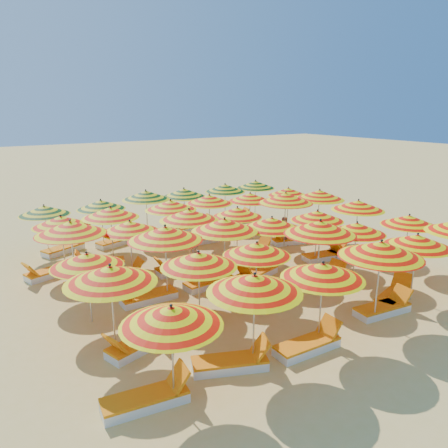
% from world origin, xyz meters
% --- Properties ---
extents(ground, '(120.00, 120.00, 0.00)m').
position_xyz_m(ground, '(0.00, 0.00, 0.00)').
color(ground, '#DFB763').
rests_on(ground, ground).
extents(umbrella_0, '(2.42, 2.42, 2.13)m').
position_xyz_m(umbrella_0, '(-5.09, -5.48, 1.88)').
color(umbrella_0, silver).
rests_on(umbrella_0, ground).
extents(umbrella_1, '(2.38, 2.38, 2.26)m').
position_xyz_m(umbrella_1, '(-2.98, -5.30, 1.99)').
color(umbrella_1, silver).
rests_on(umbrella_1, ground).
extents(umbrella_2, '(2.26, 2.26, 2.16)m').
position_xyz_m(umbrella_2, '(-1.00, -5.40, 1.90)').
color(umbrella_2, silver).
rests_on(umbrella_2, ground).
extents(umbrella_3, '(2.42, 2.42, 2.37)m').
position_xyz_m(umbrella_3, '(1.09, -5.45, 2.09)').
color(umbrella_3, silver).
rests_on(umbrella_3, ground).
extents(umbrella_4, '(2.36, 2.36, 2.14)m').
position_xyz_m(umbrella_4, '(3.19, -5.13, 1.88)').
color(umbrella_4, silver).
rests_on(umbrella_4, ground).
extents(umbrella_6, '(2.64, 2.64, 2.28)m').
position_xyz_m(umbrella_6, '(-5.45, -3.10, 2.01)').
color(umbrella_6, silver).
rests_on(umbrella_6, ground).
extents(umbrella_7, '(2.53, 2.53, 2.15)m').
position_xyz_m(umbrella_7, '(-3.08, -3.04, 1.89)').
color(umbrella_7, silver).
rests_on(umbrella_7, ground).
extents(umbrella_8, '(2.55, 2.55, 2.07)m').
position_xyz_m(umbrella_8, '(-1.18, -3.02, 1.82)').
color(umbrella_8, silver).
rests_on(umbrella_8, ground).
extents(umbrella_9, '(2.50, 2.50, 2.39)m').
position_xyz_m(umbrella_9, '(1.25, -3.06, 2.11)').
color(umbrella_9, silver).
rests_on(umbrella_9, ground).
extents(umbrella_10, '(1.98, 1.98, 2.06)m').
position_xyz_m(umbrella_10, '(3.00, -3.03, 1.81)').
color(umbrella_10, silver).
rests_on(umbrella_10, ground).
extents(umbrella_11, '(2.54, 2.54, 2.07)m').
position_xyz_m(umbrella_11, '(5.35, -3.37, 1.82)').
color(umbrella_11, silver).
rests_on(umbrella_11, ground).
extents(umbrella_12, '(2.57, 2.57, 2.05)m').
position_xyz_m(umbrella_12, '(-5.47, -1.24, 1.81)').
color(umbrella_12, silver).
rests_on(umbrella_12, ground).
extents(umbrella_13, '(2.80, 2.80, 2.38)m').
position_xyz_m(umbrella_13, '(-3.06, -1.01, 2.10)').
color(umbrella_13, silver).
rests_on(umbrella_13, ground).
extents(umbrella_14, '(2.38, 2.38, 2.31)m').
position_xyz_m(umbrella_14, '(-0.94, -0.99, 2.03)').
color(umbrella_14, silver).
rests_on(umbrella_14, ground).
extents(umbrella_15, '(2.56, 2.56, 2.14)m').
position_xyz_m(umbrella_15, '(0.86, -1.17, 1.88)').
color(umbrella_15, silver).
rests_on(umbrella_15, ground).
extents(umbrella_16, '(2.29, 2.29, 2.08)m').
position_xyz_m(umbrella_16, '(3.07, -1.12, 1.83)').
color(umbrella_16, silver).
rests_on(umbrella_16, ground).
extents(umbrella_17, '(2.09, 2.09, 2.21)m').
position_xyz_m(umbrella_17, '(5.32, -1.10, 1.95)').
color(umbrella_17, silver).
rests_on(umbrella_17, ground).
extents(umbrella_18, '(2.63, 2.63, 2.35)m').
position_xyz_m(umbrella_18, '(-5.24, 1.26, 2.07)').
color(umbrella_18, silver).
rests_on(umbrella_18, ground).
extents(umbrella_19, '(2.06, 2.06, 2.10)m').
position_xyz_m(umbrella_19, '(-3.33, 1.19, 1.84)').
color(umbrella_19, silver).
rests_on(umbrella_19, ground).
extents(umbrella_20, '(2.22, 2.22, 2.26)m').
position_xyz_m(umbrella_20, '(-1.17, 1.00, 1.99)').
color(umbrella_20, silver).
rests_on(umbrella_20, ground).
extents(umbrella_21, '(2.56, 2.56, 2.05)m').
position_xyz_m(umbrella_21, '(0.97, 1.05, 1.80)').
color(umbrella_21, silver).
rests_on(umbrella_21, ground).
extents(umbrella_22, '(2.76, 2.76, 2.38)m').
position_xyz_m(umbrella_22, '(3.37, 1.02, 2.10)').
color(umbrella_22, silver).
rests_on(umbrella_22, ground).
extents(umbrella_23, '(2.26, 2.26, 2.30)m').
position_xyz_m(umbrella_23, '(5.32, 1.04, 2.02)').
color(umbrella_23, silver).
rests_on(umbrella_23, ground).
extents(umbrella_24, '(2.48, 2.48, 2.11)m').
position_xyz_m(umbrella_24, '(-5.11, 3.12, 1.85)').
color(umbrella_24, silver).
rests_on(umbrella_24, ground).
extents(umbrella_25, '(2.53, 2.53, 2.22)m').
position_xyz_m(umbrella_25, '(-3.36, 3.04, 1.96)').
color(umbrella_25, silver).
rests_on(umbrella_25, ground).
extents(umbrella_26, '(2.62, 2.62, 2.19)m').
position_xyz_m(umbrella_26, '(-0.87, 3.06, 1.93)').
color(umbrella_26, silver).
rests_on(umbrella_26, ground).
extents(umbrella_27, '(2.51, 2.51, 2.15)m').
position_xyz_m(umbrella_27, '(1.11, 3.37, 1.89)').
color(umbrella_27, silver).
rests_on(umbrella_27, ground).
extents(umbrella_28, '(2.58, 2.58, 2.08)m').
position_xyz_m(umbrella_28, '(3.02, 3.01, 1.83)').
color(umbrella_28, silver).
rests_on(umbrella_28, ground).
extents(umbrella_29, '(2.06, 2.06, 2.06)m').
position_xyz_m(umbrella_29, '(5.35, 3.11, 1.81)').
color(umbrella_29, silver).
rests_on(umbrella_29, ground).
extents(umbrella_30, '(2.04, 2.04, 2.06)m').
position_xyz_m(umbrella_30, '(-5.22, 5.40, 1.82)').
color(umbrella_30, silver).
rests_on(umbrella_30, ground).
extents(umbrella_31, '(2.47, 2.47, 2.10)m').
position_xyz_m(umbrella_31, '(-3.07, 5.06, 1.85)').
color(umbrella_31, silver).
rests_on(umbrella_31, ground).
extents(umbrella_32, '(2.73, 2.73, 2.23)m').
position_xyz_m(umbrella_32, '(-0.96, 5.34, 1.97)').
color(umbrella_32, silver).
rests_on(umbrella_32, ground).
extents(umbrella_33, '(2.37, 2.37, 2.16)m').
position_xyz_m(umbrella_33, '(0.87, 5.23, 1.90)').
color(umbrella_33, silver).
rests_on(umbrella_33, ground).
extents(umbrella_34, '(2.28, 2.28, 2.12)m').
position_xyz_m(umbrella_34, '(3.23, 5.37, 1.86)').
color(umbrella_34, silver).
rests_on(umbrella_34, ground).
extents(umbrella_35, '(2.14, 2.14, 2.10)m').
position_xyz_m(umbrella_35, '(5.15, 5.43, 1.85)').
color(umbrella_35, silver).
rests_on(umbrella_35, ground).
extents(lounger_0, '(1.79, 0.79, 0.69)m').
position_xyz_m(lounger_0, '(-5.59, -5.32, 0.15)').
color(lounger_0, white).
rests_on(lounger_0, ground).
extents(lounger_1, '(1.82, 1.18, 0.69)m').
position_xyz_m(lounger_1, '(-3.48, -5.18, 0.15)').
color(lounger_1, white).
rests_on(lounger_1, ground).
extents(lounger_2, '(1.75, 0.63, 0.69)m').
position_xyz_m(lounger_2, '(-1.50, -5.56, 0.15)').
color(lounger_2, white).
rests_on(lounger_2, ground).
extents(lounger_3, '(1.79, 0.77, 0.69)m').
position_xyz_m(lounger_3, '(1.69, -5.28, 0.15)').
color(lounger_3, white).
rests_on(lounger_3, ground).
extents(lounger_4, '(1.83, 1.06, 0.69)m').
position_xyz_m(lounger_4, '(2.69, -4.89, 0.15)').
color(lounger_4, white).
rests_on(lounger_4, ground).
extents(lounger_5, '(1.83, 1.05, 0.69)m').
position_xyz_m(lounger_5, '(-4.95, -3.29, 0.15)').
color(lounger_5, white).
rests_on(lounger_5, ground).
extents(lounger_6, '(1.74, 0.60, 0.69)m').
position_xyz_m(lounger_6, '(-3.68, -3.06, 0.15)').
color(lounger_6, white).
rests_on(lounger_6, ground).
extents(lounger_7, '(1.79, 0.77, 0.69)m').
position_xyz_m(lounger_7, '(-0.68, -2.92, 0.15)').
color(lounger_7, white).
rests_on(lounger_7, ground).
extents(lounger_8, '(1.82, 1.00, 0.69)m').
position_xyz_m(lounger_8, '(1.84, -2.92, 0.15)').
color(lounger_8, white).
rests_on(lounger_8, ground).
extents(lounger_9, '(1.74, 0.61, 0.69)m').
position_xyz_m(lounger_9, '(-3.66, -0.86, 0.15)').
color(lounger_9, white).
rests_on(lounger_9, ground).
extents(lounger_10, '(1.77, 0.72, 0.69)m').
position_xyz_m(lounger_10, '(-1.45, -0.88, 0.15)').
color(lounger_10, white).
rests_on(lounger_10, ground).
extents(lounger_11, '(1.82, 1.03, 0.69)m').
position_xyz_m(lounger_11, '(0.27, -1.13, 0.15)').
color(lounger_11, white).
rests_on(lounger_11, ground).
extents(lounger_12, '(1.80, 0.85, 0.69)m').
position_xyz_m(lounger_12, '(3.67, -1.07, 0.15)').
color(lounger_12, white).
rests_on(lounger_12, ground).
extents(lounger_13, '(1.75, 0.64, 0.69)m').
position_xyz_m(lounger_13, '(4.72, -1.22, 0.15)').
color(lounger_13, white).
rests_on(lounger_13, ground).
extents(lounger_14, '(1.81, 0.92, 0.69)m').
position_xyz_m(lounger_14, '(-4.64, 1.34, 0.15)').
color(lounger_14, white).
rests_on(lounger_14, ground).
extents(lounger_15, '(1.77, 0.71, 0.69)m').
position_xyz_m(lounger_15, '(-3.83, 1.17, 0.15)').
color(lounger_15, white).
rests_on(lounger_15, ground).
extents(lounger_16, '(1.74, 0.60, 0.69)m').
position_xyz_m(lounger_16, '(-1.76, 0.80, 0.15)').
color(lounger_16, white).
rests_on(lounger_16, ground).
extents(lounger_17, '(1.78, 0.76, 0.69)m').
position_xyz_m(lounger_17, '(1.57, 0.84, 0.15)').
color(lounger_17, white).
rests_on(lounger_17, ground).
extents(lounger_18, '(1.82, 0.95, 0.69)m').
position_xyz_m(lounger_18, '(3.87, 1.20, 0.15)').
color(lounger_18, white).
rests_on(lounger_18, ground).
extents(lounger_19, '(1.83, 1.12, 0.69)m').
position_xyz_m(lounger_19, '(5.82, 1.04, 0.15)').
color(lounger_19, white).
rests_on(lounger_19, ground).
extents(lounger_20, '(1.82, 1.03, 0.69)m').
position_xyz_m(lounger_20, '(-5.71, 2.88, 0.15)').
color(lounger_20, white).
rests_on(lounger_20, ground).
extents(lounger_21, '(1.83, 1.04, 0.69)m').
position_xyz_m(lounger_21, '(-3.95, 2.86, 0.15)').
color(lounger_21, white).
rests_on(lounger_21, ground).
extents(lounger_22, '(1.76, 0.67, 0.69)m').
position_xyz_m(lounger_22, '(0.51, 3.39, 0.15)').
color(lounger_22, white).
rests_on(lounger_22, ground).
extents(lounger_23, '(1.82, 1.19, 0.69)m').
position_xyz_m(lounger_23, '(-4.62, 5.33, 0.15)').
color(lounger_23, white).
rests_on(lounger_23, ground).
extents(lounger_24, '(1.83, 1.06, 0.69)m').
position_xyz_m(lounger_24, '(-2.47, 5.13, 0.15)').
color(lounger_24, white).
rests_on(lounger_24, ground).
extents(lounger_25, '(1.80, 0.85, 0.69)m').
position_xyz_m(lounger_25, '(-0.46, 5.38, 0.15)').
color(lounger_25, white).
rests_on(lounger_25, ground).
extents(lounger_26, '(1.74, 0.61, 0.69)m').
position_xyz_m(lounger_26, '(1.47, 5.28, 0.15)').
color(lounger_26, white).
rests_on(lounger_26, ground).
extents(lounger_27, '(1.81, 0.91, 0.69)m').
position_xyz_m(lounger_27, '(3.83, 5.57, 0.15)').
color(lounger_27, white).
rests_on(lounger_27, ground).
extents(beachgoer_a, '(0.32, 0.47, 1.27)m').
position_xyz_m(beachgoer_a, '(-1.52, -0.05, 0.63)').
color(beachgoer_a, tan).
rests_on(beachgoer_a, ground).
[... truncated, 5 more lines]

